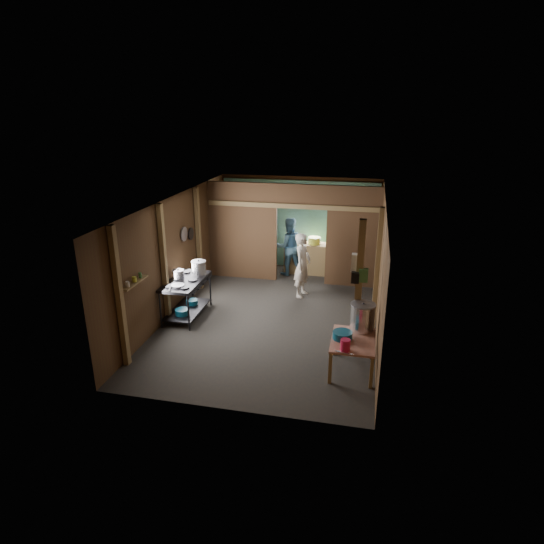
% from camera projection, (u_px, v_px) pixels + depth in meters
% --- Properties ---
extents(floor, '(4.50, 7.00, 0.00)m').
position_uv_depth(floor, '(274.00, 315.00, 10.33)').
color(floor, '#282727').
rests_on(floor, ground).
extents(ceiling, '(4.50, 7.00, 0.00)m').
position_uv_depth(ceiling, '(274.00, 200.00, 9.44)').
color(ceiling, '#36322C').
rests_on(ceiling, ground).
extents(wall_back, '(4.50, 0.00, 2.60)m').
position_uv_depth(wall_back, '(300.00, 222.00, 13.10)').
color(wall_back, '#432E1A').
rests_on(wall_back, ground).
extents(wall_front, '(4.50, 0.00, 2.60)m').
position_uv_depth(wall_front, '(224.00, 335.00, 6.67)').
color(wall_front, '#432E1A').
rests_on(wall_front, ground).
extents(wall_left, '(0.00, 7.00, 2.60)m').
position_uv_depth(wall_left, '(177.00, 253.00, 10.34)').
color(wall_left, '#432E1A').
rests_on(wall_left, ground).
extents(wall_right, '(0.00, 7.00, 2.60)m').
position_uv_depth(wall_right, '(381.00, 268.00, 9.43)').
color(wall_right, '#432E1A').
rests_on(wall_right, ground).
extents(partition_left, '(1.85, 0.10, 2.60)m').
position_uv_depth(partition_left, '(243.00, 231.00, 12.17)').
color(partition_left, '#402B1A').
rests_on(partition_left, floor).
extents(partition_right, '(1.35, 0.10, 2.60)m').
position_uv_depth(partition_right, '(353.00, 238.00, 11.59)').
color(partition_right, '#402B1A').
rests_on(partition_right, floor).
extents(partition_header, '(1.30, 0.10, 0.60)m').
position_uv_depth(partition_header, '(302.00, 196.00, 11.51)').
color(partition_header, '#402B1A').
rests_on(partition_header, wall_back).
extents(turquoise_panel, '(4.40, 0.06, 2.50)m').
position_uv_depth(turquoise_panel, '(299.00, 225.00, 13.06)').
color(turquoise_panel, '#57A09E').
rests_on(turquoise_panel, wall_back).
extents(back_counter, '(1.20, 0.50, 0.85)m').
position_uv_depth(back_counter, '(306.00, 258.00, 12.83)').
color(back_counter, olive).
rests_on(back_counter, floor).
extents(wall_clock, '(0.20, 0.03, 0.20)m').
position_uv_depth(wall_clock, '(308.00, 203.00, 12.75)').
color(wall_clock, silver).
rests_on(wall_clock, wall_back).
extents(post_left_a, '(0.10, 0.12, 2.60)m').
position_uv_depth(post_left_a, '(120.00, 298.00, 7.93)').
color(post_left_a, olive).
rests_on(post_left_a, floor).
extents(post_left_b, '(0.10, 0.12, 2.60)m').
position_uv_depth(post_left_b, '(164.00, 265.00, 9.59)').
color(post_left_b, olive).
rests_on(post_left_b, floor).
extents(post_left_c, '(0.10, 0.12, 2.60)m').
position_uv_depth(post_left_c, '(199.00, 239.00, 11.42)').
color(post_left_c, olive).
rests_on(post_left_c, floor).
extents(post_right, '(0.10, 0.12, 2.60)m').
position_uv_depth(post_right, '(377.00, 271.00, 9.26)').
color(post_right, olive).
rests_on(post_right, floor).
extents(post_free, '(0.12, 0.12, 2.60)m').
position_uv_depth(post_free, '(358.00, 289.00, 8.32)').
color(post_free, olive).
rests_on(post_free, floor).
extents(cross_beam, '(4.40, 0.12, 0.12)m').
position_uv_depth(cross_beam, '(292.00, 206.00, 11.60)').
color(cross_beam, olive).
rests_on(cross_beam, wall_left).
extents(pan_lid_big, '(0.03, 0.34, 0.34)m').
position_uv_depth(pan_lid_big, '(184.00, 234.00, 10.58)').
color(pan_lid_big, gray).
rests_on(pan_lid_big, wall_left).
extents(pan_lid_small, '(0.03, 0.30, 0.30)m').
position_uv_depth(pan_lid_small, '(191.00, 234.00, 10.98)').
color(pan_lid_small, black).
rests_on(pan_lid_small, wall_left).
extents(wall_shelf, '(0.14, 0.80, 0.03)m').
position_uv_depth(wall_shelf, '(135.00, 283.00, 8.35)').
color(wall_shelf, olive).
rests_on(wall_shelf, wall_left).
extents(jar_white, '(0.07, 0.07, 0.10)m').
position_uv_depth(jar_white, '(127.00, 284.00, 8.10)').
color(jar_white, silver).
rests_on(jar_white, wall_shelf).
extents(jar_yellow, '(0.08, 0.08, 0.10)m').
position_uv_depth(jar_yellow, '(134.00, 279.00, 8.33)').
color(jar_yellow, gold).
rests_on(jar_yellow, wall_shelf).
extents(jar_green, '(0.06, 0.06, 0.10)m').
position_uv_depth(jar_green, '(140.00, 275.00, 8.53)').
color(jar_green, '#3A753B').
rests_on(jar_green, wall_shelf).
extents(bag_white, '(0.22, 0.15, 0.32)m').
position_uv_depth(bag_white, '(358.00, 263.00, 8.24)').
color(bag_white, silver).
rests_on(bag_white, post_free).
extents(bag_green, '(0.16, 0.12, 0.24)m').
position_uv_depth(bag_green, '(363.00, 275.00, 8.15)').
color(bag_green, '#3A753B').
rests_on(bag_green, post_free).
extents(bag_black, '(0.14, 0.10, 0.20)m').
position_uv_depth(bag_black, '(355.00, 278.00, 8.17)').
color(bag_black, black).
rests_on(bag_black, post_free).
extents(gas_range, '(0.75, 1.46, 0.86)m').
position_uv_depth(gas_range, '(187.00, 298.00, 10.14)').
color(gas_range, black).
rests_on(gas_range, floor).
extents(prep_table, '(0.76, 1.04, 0.61)m').
position_uv_depth(prep_table, '(352.00, 355.00, 8.06)').
color(prep_table, tan).
rests_on(prep_table, floor).
extents(stove_pot_large, '(0.36, 0.36, 0.34)m').
position_uv_depth(stove_pot_large, '(199.00, 268.00, 10.28)').
color(stove_pot_large, silver).
rests_on(stove_pot_large, gas_range).
extents(stove_pot_med, '(0.33, 0.33, 0.23)m').
position_uv_depth(stove_pot_med, '(178.00, 275.00, 10.02)').
color(stove_pot_med, silver).
rests_on(stove_pot_med, gas_range).
extents(frying_pan, '(0.42, 0.56, 0.07)m').
position_uv_depth(frying_pan, '(178.00, 286.00, 9.61)').
color(frying_pan, gray).
rests_on(frying_pan, gas_range).
extents(blue_tub_front, '(0.30, 0.30, 0.12)m').
position_uv_depth(blue_tub_front, '(182.00, 312.00, 9.94)').
color(blue_tub_front, navy).
rests_on(blue_tub_front, gas_range).
extents(blue_tub_back, '(0.27, 0.27, 0.11)m').
position_uv_depth(blue_tub_back, '(192.00, 302.00, 10.46)').
color(blue_tub_back, navy).
rests_on(blue_tub_back, gas_range).
extents(stock_pot, '(0.60, 0.60, 0.53)m').
position_uv_depth(stock_pot, '(363.00, 317.00, 8.23)').
color(stock_pot, silver).
rests_on(stock_pot, prep_table).
extents(wash_basin, '(0.39, 0.39, 0.13)m').
position_uv_depth(wash_basin, '(342.00, 335.00, 7.97)').
color(wash_basin, navy).
rests_on(wash_basin, prep_table).
extents(pink_bucket, '(0.22, 0.22, 0.20)m').
position_uv_depth(pink_bucket, '(345.00, 345.00, 7.57)').
color(pink_bucket, '#C61742').
rests_on(pink_bucket, prep_table).
extents(knife, '(0.30, 0.09, 0.01)m').
position_uv_depth(knife, '(344.00, 353.00, 7.52)').
color(knife, silver).
rests_on(knife, prep_table).
extents(yellow_tub, '(0.34, 0.34, 0.19)m').
position_uv_depth(yellow_tub, '(314.00, 241.00, 12.61)').
color(yellow_tub, gold).
rests_on(yellow_tub, back_counter).
extents(red_cup, '(0.13, 0.13, 0.16)m').
position_uv_depth(red_cup, '(295.00, 240.00, 12.73)').
color(red_cup, maroon).
rests_on(red_cup, back_counter).
extents(cook, '(0.50, 0.65, 1.59)m').
position_uv_depth(cook, '(303.00, 265.00, 11.13)').
color(cook, beige).
rests_on(cook, floor).
extents(worker_back, '(0.96, 0.87, 1.60)m').
position_uv_depth(worker_back, '(289.00, 246.00, 12.58)').
color(worker_back, teal).
rests_on(worker_back, floor).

